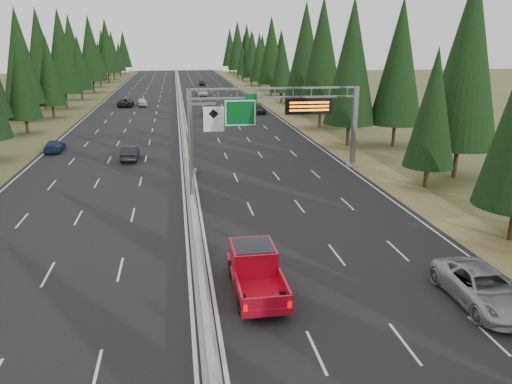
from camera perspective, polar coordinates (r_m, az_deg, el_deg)
The scene contains 19 objects.
road at distance 91.90m, azimuth -8.58°, elevation 9.21°, with size 32.00×260.00×0.08m, color black.
shoulder_right at distance 93.77m, azimuth 2.51°, elevation 9.52°, with size 3.60×260.00×0.06m, color olive.
shoulder_left at distance 93.45m, azimuth -19.67°, elevation 8.55°, with size 3.60×260.00×0.06m, color #464F24.
median_barrier at distance 91.85m, azimuth -8.59°, elevation 9.44°, with size 0.70×260.00×0.85m.
sign_gantry at distance 47.50m, azimuth 2.92°, elevation 8.72°, with size 16.75×0.98×7.80m.
hov_sign_pole at distance 36.83m, azimuth -6.70°, elevation 5.38°, with size 2.80×0.50×8.00m.
tree_row_right at distance 80.34m, azimuth 7.82°, elevation 14.97°, with size 12.18×240.87×18.79m.
tree_row_left at distance 90.62m, azimuth -23.51°, elevation 13.72°, with size 11.52×242.81×18.55m.
silver_minivan at distance 26.07m, azimuth 24.52°, elevation -9.93°, with size 2.73×5.93×1.65m, color #9B9A9F.
red_pickup at distance 25.14m, azimuth -0.17°, elevation -8.46°, with size 2.27×6.36×2.07m.
car_ahead_green at distance 83.80m, azimuth -5.68°, elevation 9.07°, with size 1.54×3.83×1.31m, color #145736.
car_ahead_dkred at distance 88.90m, azimuth -0.96°, elevation 9.69°, with size 1.69×4.86×1.60m, color #4E0E0B.
car_ahead_dkgrey at distance 86.68m, azimuth 0.27°, elevation 9.44°, with size 1.96×4.83×1.40m, color black.
car_ahead_white at distance 116.28m, azimuth -6.21°, elevation 11.25°, with size 2.40×5.21×1.45m, color silver.
car_ahead_far at distance 143.70m, azimuth -6.17°, elevation 12.31°, with size 1.74×4.34×1.48m, color black.
car_onc_near at distance 53.67m, azimuth -14.20°, elevation 4.35°, with size 1.59×4.55×1.50m, color black.
car_onc_blue at distance 60.46m, azimuth -22.03°, elevation 4.89°, with size 1.79×4.40×1.28m, color navy.
car_onc_white at distance 99.01m, azimuth -12.91°, elevation 10.00°, with size 1.84×4.56×1.56m, color silver.
car_onc_far at distance 99.26m, azimuth -14.68°, elevation 9.91°, with size 2.69×5.84×1.62m, color black.
Camera 1 is at (-0.84, -11.11, 11.98)m, focal length 35.00 mm.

